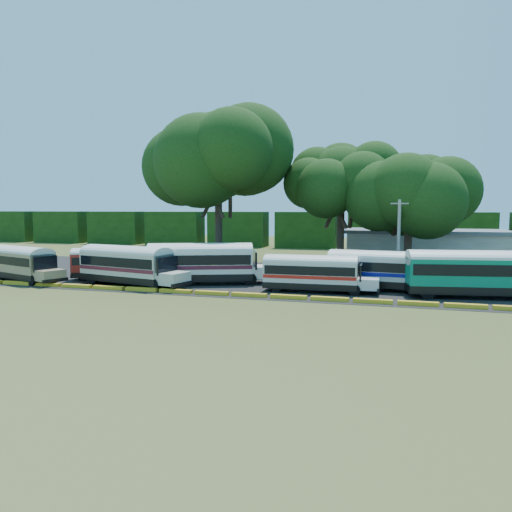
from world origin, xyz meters
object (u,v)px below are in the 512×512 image
(bus_red, at_px, (116,261))
(bus_cream_west, at_px, (128,263))
(bus_beige, at_px, (21,261))
(bus_teal, at_px, (472,271))
(bus_white_red, at_px, (313,271))
(tree_west, at_px, (218,156))

(bus_red, relative_size, bus_cream_west, 0.86)
(bus_beige, height_order, bus_teal, bus_teal)
(bus_cream_west, relative_size, bus_white_red, 1.19)
(bus_white_red, height_order, tree_west, tree_west)
(bus_beige, relative_size, bus_red, 1.08)
(bus_cream_west, distance_m, bus_white_red, 15.81)
(bus_beige, xyz_separation_m, bus_white_red, (26.52, 1.53, -0.16))
(bus_red, bearing_deg, bus_white_red, -28.37)
(tree_west, bearing_deg, bus_cream_west, -101.14)
(bus_teal, bearing_deg, bus_cream_west, 175.02)
(bus_beige, bearing_deg, bus_cream_west, 21.44)
(bus_white_red, distance_m, tree_west, 21.38)
(bus_red, height_order, bus_teal, bus_teal)
(bus_beige, bearing_deg, bus_red, 42.57)
(tree_west, bearing_deg, bus_beige, -132.52)
(bus_cream_west, relative_size, tree_west, 0.63)
(bus_beige, relative_size, bus_white_red, 1.10)
(bus_white_red, bearing_deg, bus_cream_west, -177.49)
(bus_teal, distance_m, tree_west, 29.43)
(bus_cream_west, bearing_deg, tree_west, 92.45)
(bus_cream_west, bearing_deg, bus_white_red, 17.74)
(bus_red, bearing_deg, tree_west, 40.37)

